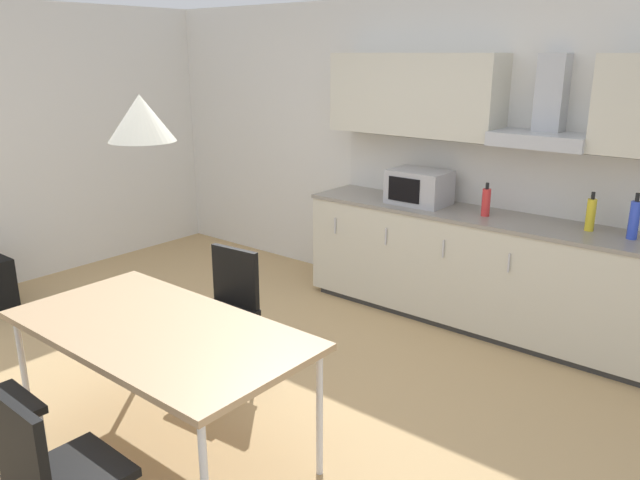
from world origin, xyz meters
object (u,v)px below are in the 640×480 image
at_px(microwave, 419,187).
at_px(chair_near_right, 50,468).
at_px(bottle_red, 486,202).
at_px(pendant_lamp, 141,118).
at_px(bottle_blue, 634,220).
at_px(dining_table, 159,334).
at_px(bottle_yellow, 591,214).
at_px(chair_far_left, 226,300).

height_order(microwave, chair_near_right, microwave).
xyz_separation_m(bottle_red, pendant_lamp, (-0.59, -2.62, 0.80)).
relative_size(bottle_blue, bottle_red, 1.22).
distance_m(microwave, pendant_lamp, 2.76).
xyz_separation_m(bottle_blue, bottle_red, (-1.03, -0.05, -0.02)).
distance_m(dining_table, pendant_lamp, 1.12).
height_order(bottle_yellow, bottle_red, bottle_yellow).
distance_m(microwave, chair_far_left, 1.94).
bearing_deg(bottle_red, chair_far_left, -118.43).
distance_m(bottle_blue, bottle_red, 1.03).
relative_size(microwave, bottle_yellow, 1.73).
relative_size(microwave, chair_far_left, 0.55).
distance_m(chair_far_left, pendant_lamp, 1.57).
distance_m(dining_table, chair_far_left, 0.92).
bearing_deg(pendant_lamp, chair_near_right, -65.29).
bearing_deg(bottle_yellow, chair_far_left, -132.48).
height_order(chair_far_left, pendant_lamp, pendant_lamp).
relative_size(chair_near_right, pendant_lamp, 2.72).
relative_size(microwave, dining_table, 0.29).
bearing_deg(bottle_yellow, chair_near_right, -105.24).
bearing_deg(bottle_blue, chair_near_right, -109.62).
relative_size(bottle_yellow, dining_table, 0.16).
relative_size(bottle_yellow, bottle_red, 1.07).
bearing_deg(bottle_yellow, pendant_lamp, -116.33).
xyz_separation_m(microwave, dining_table, (0.02, -2.65, -0.35)).
distance_m(bottle_red, dining_table, 2.70).
bearing_deg(bottle_red, bottle_blue, 2.83).
xyz_separation_m(bottle_red, chair_near_right, (-0.21, -3.44, -0.49)).
xyz_separation_m(microwave, bottle_yellow, (1.35, 0.05, -0.02)).
bearing_deg(chair_near_right, bottle_red, 86.47).
xyz_separation_m(microwave, bottle_blue, (1.64, 0.02, -0.01)).
height_order(bottle_red, pendant_lamp, pendant_lamp).
bearing_deg(microwave, chair_far_left, -101.43).
xyz_separation_m(bottle_yellow, pendant_lamp, (-1.34, -2.70, 0.79)).
relative_size(bottle_blue, dining_table, 0.19).
distance_m(bottle_blue, dining_table, 3.14).
bearing_deg(bottle_blue, pendant_lamp, -121.26).
xyz_separation_m(microwave, pendant_lamp, (0.02, -2.65, 0.77)).
bearing_deg(microwave, bottle_blue, 0.86).
height_order(bottle_red, chair_far_left, bottle_red).
bearing_deg(chair_near_right, bottle_yellow, 74.76).
bearing_deg(bottle_yellow, bottle_blue, -5.51).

